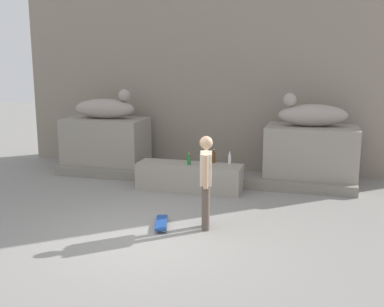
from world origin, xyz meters
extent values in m
plane|color=gray|center=(0.00, 0.00, 0.00)|extent=(40.00, 40.00, 0.00)
cube|color=gray|center=(0.00, 5.48, 2.93)|extent=(10.77, 0.60, 5.86)
cube|color=gray|center=(-2.65, 4.21, 0.70)|extent=(2.12, 1.23, 1.40)
cube|color=gray|center=(2.65, 4.21, 0.70)|extent=(2.12, 1.23, 1.40)
ellipsoid|color=#A2948A|center=(-2.65, 4.21, 1.66)|extent=(1.65, 0.73, 0.52)
sphere|color=#A2948A|center=(-2.11, 4.27, 2.02)|extent=(0.32, 0.32, 0.32)
ellipsoid|color=#A2948A|center=(2.65, 4.21, 1.66)|extent=(1.67, 0.81, 0.52)
sphere|color=#A2948A|center=(2.11, 4.12, 2.02)|extent=(0.32, 0.32, 0.32)
cube|color=gray|center=(0.00, 3.00, 0.30)|extent=(2.41, 0.72, 0.60)
cylinder|color=brown|center=(0.94, 0.78, 0.41)|extent=(0.14, 0.14, 0.82)
cylinder|color=brown|center=(0.98, 0.58, 0.41)|extent=(0.14, 0.14, 0.82)
cube|color=beige|center=(0.96, 0.68, 1.10)|extent=(0.27, 0.40, 0.56)
sphere|color=tan|center=(0.96, 0.68, 1.55)|extent=(0.23, 0.23, 0.23)
cylinder|color=tan|center=(0.91, 0.90, 1.09)|extent=(0.09, 0.09, 0.58)
cylinder|color=tan|center=(1.01, 0.46, 1.09)|extent=(0.09, 0.09, 0.58)
cube|color=navy|center=(0.17, 0.56, 0.07)|extent=(0.42, 0.82, 0.02)
cylinder|color=white|center=(0.32, 0.29, 0.03)|extent=(0.05, 0.06, 0.06)
cylinder|color=white|center=(0.19, 0.25, 0.03)|extent=(0.05, 0.06, 0.06)
cylinder|color=white|center=(0.15, 0.87, 0.03)|extent=(0.05, 0.06, 0.06)
cylinder|color=white|center=(0.01, 0.83, 0.03)|extent=(0.05, 0.06, 0.06)
cylinder|color=#593314|center=(0.50, 3.28, 0.73)|extent=(0.08, 0.08, 0.25)
cylinder|color=#593314|center=(0.50, 3.28, 0.88)|extent=(0.04, 0.04, 0.06)
cylinder|color=yellow|center=(0.50, 3.28, 0.92)|extent=(0.04, 0.04, 0.01)
cylinder|color=silver|center=(0.89, 3.23, 0.71)|extent=(0.06, 0.06, 0.22)
cylinder|color=silver|center=(0.89, 3.23, 0.85)|extent=(0.03, 0.03, 0.06)
cylinder|color=yellow|center=(0.89, 3.23, 0.89)|extent=(0.03, 0.03, 0.01)
cylinder|color=#1E722D|center=(0.01, 2.93, 0.70)|extent=(0.08, 0.08, 0.20)
cylinder|color=#1E722D|center=(0.01, 2.93, 0.83)|extent=(0.04, 0.04, 0.06)
cylinder|color=yellow|center=(0.01, 2.93, 0.87)|extent=(0.04, 0.04, 0.01)
cube|color=gray|center=(0.00, 3.57, 0.11)|extent=(7.43, 0.50, 0.22)
camera|label=1|loc=(2.87, -7.10, 3.02)|focal=44.20mm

